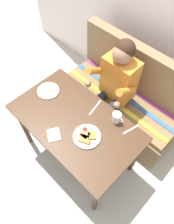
% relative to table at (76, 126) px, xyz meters
% --- Properties ---
extents(ground_plane, '(8.00, 8.00, 0.00)m').
position_rel_table_xyz_m(ground_plane, '(0.00, 0.00, -0.65)').
color(ground_plane, '#B1B0A1').
extents(back_wall, '(4.40, 0.10, 2.60)m').
position_rel_table_xyz_m(back_wall, '(0.00, 1.27, 0.65)').
color(back_wall, silver).
rests_on(back_wall, ground).
extents(table, '(1.20, 0.70, 0.73)m').
position_rel_table_xyz_m(table, '(0.00, 0.00, 0.00)').
color(table, '#402816').
rests_on(table, ground).
extents(couch, '(1.44, 0.56, 1.00)m').
position_rel_table_xyz_m(couch, '(0.00, 0.76, -0.32)').
color(couch, olive).
rests_on(couch, ground).
extents(person, '(0.45, 0.61, 1.21)m').
position_rel_table_xyz_m(person, '(-0.04, 0.59, 0.09)').
color(person, orange).
rests_on(person, ground).
extents(plate_breakfast, '(0.24, 0.24, 0.05)m').
position_rel_table_xyz_m(plate_breakfast, '(0.19, -0.04, 0.10)').
color(plate_breakfast, white).
rests_on(plate_breakfast, table).
extents(plate_eggs, '(0.22, 0.22, 0.04)m').
position_rel_table_xyz_m(plate_eggs, '(-0.44, 0.05, 0.09)').
color(plate_eggs, white).
rests_on(plate_eggs, table).
extents(coffee_mug, '(0.12, 0.08, 0.10)m').
position_rel_table_xyz_m(coffee_mug, '(0.26, 0.26, 0.13)').
color(coffee_mug, white).
rests_on(coffee_mug, table).
extents(napkin, '(0.16, 0.16, 0.01)m').
position_rel_table_xyz_m(napkin, '(-0.03, -0.23, 0.09)').
color(napkin, white).
rests_on(napkin, table).
extents(fork, '(0.06, 0.17, 0.00)m').
position_rel_table_xyz_m(fork, '(0.41, 0.28, 0.08)').
color(fork, silver).
rests_on(fork, table).
extents(knife, '(0.05, 0.20, 0.00)m').
position_rel_table_xyz_m(knife, '(0.02, 0.23, 0.08)').
color(knife, silver).
rests_on(knife, table).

